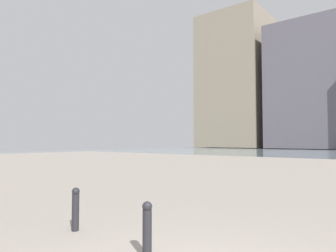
% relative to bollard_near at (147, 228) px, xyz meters
% --- Properties ---
extents(building_slab, '(17.41, 13.15, 26.27)m').
position_rel_bollard_near_xyz_m(building_slab, '(13.01, -66.60, 12.76)').
color(building_slab, '#5B5660').
rests_on(building_slab, ground).
extents(building_annex, '(15.98, 14.76, 32.93)m').
position_rel_bollard_near_xyz_m(building_annex, '(31.58, -67.87, 16.08)').
color(building_annex, gray).
rests_on(building_annex, ground).
extents(bollard_near, '(0.13, 0.13, 0.73)m').
position_rel_bollard_near_xyz_m(bollard_near, '(0.00, 0.00, 0.00)').
color(bollard_near, '#232328').
rests_on(bollard_near, ground).
extents(bollard_mid, '(0.13, 0.13, 0.72)m').
position_rel_bollard_near_xyz_m(bollard_mid, '(1.76, -0.15, -0.00)').
color(bollard_mid, '#232328').
rests_on(bollard_mid, ground).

